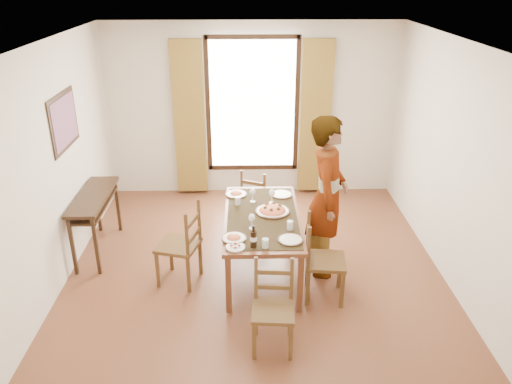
{
  "coord_description": "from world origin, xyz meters",
  "views": [
    {
      "loc": [
        -0.1,
        -5.1,
        3.4
      ],
      "look_at": [
        0.01,
        0.2,
        1.0
      ],
      "focal_mm": 35.0,
      "sensor_mm": 36.0,
      "label": 1
    }
  ],
  "objects_px": {
    "dining_table": "(262,221)",
    "man": "(327,197)",
    "console_table": "(94,203)",
    "pasta_platter": "(272,209)"
  },
  "relations": [
    {
      "from": "console_table",
      "to": "pasta_platter",
      "type": "height_order",
      "value": "pasta_platter"
    },
    {
      "from": "man",
      "to": "pasta_platter",
      "type": "height_order",
      "value": "man"
    },
    {
      "from": "man",
      "to": "console_table",
      "type": "bearing_deg",
      "value": 93.55
    },
    {
      "from": "dining_table",
      "to": "pasta_platter",
      "type": "distance_m",
      "value": 0.19
    },
    {
      "from": "dining_table",
      "to": "pasta_platter",
      "type": "relative_size",
      "value": 4.26
    },
    {
      "from": "man",
      "to": "pasta_platter",
      "type": "distance_m",
      "value": 0.65
    },
    {
      "from": "console_table",
      "to": "dining_table",
      "type": "distance_m",
      "value": 2.17
    },
    {
      "from": "dining_table",
      "to": "console_table",
      "type": "bearing_deg",
      "value": 165.88
    },
    {
      "from": "dining_table",
      "to": "man",
      "type": "relative_size",
      "value": 0.88
    },
    {
      "from": "console_table",
      "to": "pasta_platter",
      "type": "xyz_separation_m",
      "value": [
        2.23,
        -0.45,
        0.12
      ]
    }
  ]
}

